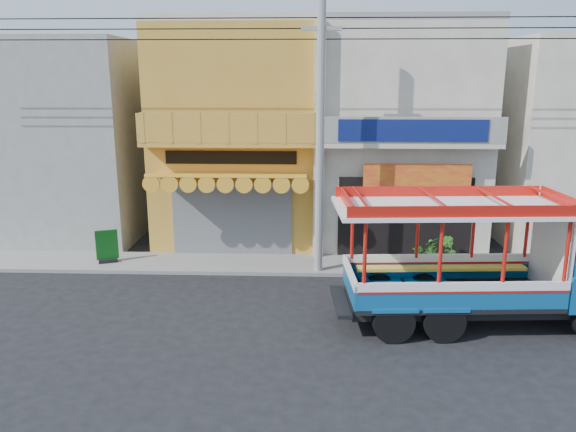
{
  "coord_description": "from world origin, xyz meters",
  "views": [
    {
      "loc": [
        -1.31,
        -14.01,
        6.18
      ],
      "look_at": [
        -1.95,
        2.5,
        2.12
      ],
      "focal_mm": 35.0,
      "sensor_mm": 36.0,
      "label": 1
    }
  ],
  "objects_px": {
    "songthaew_truck": "(503,263)",
    "potted_plant_c": "(432,251)",
    "potted_plant_a": "(423,254)",
    "green_sign": "(107,249)",
    "potted_plant_b": "(449,249)",
    "utility_pole": "(325,117)"
  },
  "relations": [
    {
      "from": "songthaew_truck",
      "to": "potted_plant_c",
      "type": "xyz_separation_m",
      "value": [
        -0.81,
        4.38,
        -1.06
      ]
    },
    {
      "from": "green_sign",
      "to": "potted_plant_b",
      "type": "bearing_deg",
      "value": 2.72
    },
    {
      "from": "songthaew_truck",
      "to": "green_sign",
      "type": "bearing_deg",
      "value": 160.23
    },
    {
      "from": "potted_plant_b",
      "to": "green_sign",
      "type": "bearing_deg",
      "value": 37.08
    },
    {
      "from": "utility_pole",
      "to": "potted_plant_a",
      "type": "bearing_deg",
      "value": 7.01
    },
    {
      "from": "potted_plant_a",
      "to": "potted_plant_c",
      "type": "relative_size",
      "value": 0.97
    },
    {
      "from": "green_sign",
      "to": "songthaew_truck",
      "type": "bearing_deg",
      "value": -19.77
    },
    {
      "from": "green_sign",
      "to": "potted_plant_a",
      "type": "distance_m",
      "value": 10.55
    },
    {
      "from": "utility_pole",
      "to": "potted_plant_b",
      "type": "bearing_deg",
      "value": 14.26
    },
    {
      "from": "potted_plant_a",
      "to": "potted_plant_c",
      "type": "xyz_separation_m",
      "value": [
        0.34,
        0.31,
        0.02
      ]
    },
    {
      "from": "green_sign",
      "to": "potted_plant_c",
      "type": "bearing_deg",
      "value": 0.92
    },
    {
      "from": "green_sign",
      "to": "potted_plant_a",
      "type": "height_order",
      "value": "green_sign"
    },
    {
      "from": "utility_pole",
      "to": "potted_plant_a",
      "type": "distance_m",
      "value": 5.56
    },
    {
      "from": "songthaew_truck",
      "to": "potted_plant_b",
      "type": "xyz_separation_m",
      "value": [
        -0.15,
        4.76,
        -1.09
      ]
    },
    {
      "from": "songthaew_truck",
      "to": "potted_plant_b",
      "type": "bearing_deg",
      "value": 91.82
    },
    {
      "from": "potted_plant_b",
      "to": "utility_pole",
      "type": "bearing_deg",
      "value": 48.62
    },
    {
      "from": "potted_plant_a",
      "to": "potted_plant_b",
      "type": "relative_size",
      "value": 1.06
    },
    {
      "from": "songthaew_truck",
      "to": "potted_plant_c",
      "type": "height_order",
      "value": "songthaew_truck"
    },
    {
      "from": "songthaew_truck",
      "to": "potted_plant_a",
      "type": "distance_m",
      "value": 4.36
    },
    {
      "from": "potted_plant_a",
      "to": "potted_plant_b",
      "type": "distance_m",
      "value": 1.21
    },
    {
      "from": "potted_plant_b",
      "to": "potted_plant_c",
      "type": "xyz_separation_m",
      "value": [
        -0.66,
        -0.37,
        0.04
      ]
    },
    {
      "from": "utility_pole",
      "to": "songthaew_truck",
      "type": "bearing_deg",
      "value": -39.52
    }
  ]
}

